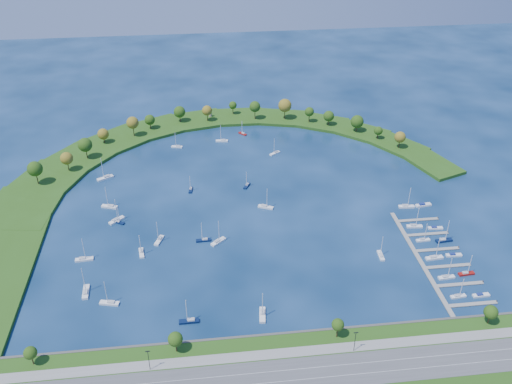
{
  "coord_description": "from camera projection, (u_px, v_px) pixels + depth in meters",
  "views": [
    {
      "loc": [
        -26.52,
        -262.22,
        170.4
      ],
      "look_at": [
        5.0,
        5.0,
        4.0
      ],
      "focal_mm": 38.63,
      "sensor_mm": 36.0,
      "label": 1
    }
  ],
  "objects": [
    {
      "name": "moored_boat_19",
      "position": [
        262.0,
        314.0,
        236.98
      ],
      "size": [
        3.7,
        9.41,
        13.47
      ],
      "rotation": [
        0.0,
        0.0,
        4.59
      ],
      "color": "white",
      "rests_on": "ground"
    },
    {
      "name": "moored_boat_0",
      "position": [
        105.0,
        177.0,
        336.44
      ],
      "size": [
        10.15,
        7.34,
        14.77
      ],
      "rotation": [
        0.0,
        0.0,
        3.65
      ],
      "color": "white",
      "rests_on": "ground"
    },
    {
      "name": "docked_boat_7",
      "position": [
        444.0,
        240.0,
        282.42
      ],
      "size": [
        8.92,
        3.24,
        12.83
      ],
      "rotation": [
        0.0,
        0.0,
        0.09
      ],
      "color": "#09183C",
      "rests_on": "ground"
    },
    {
      "name": "docked_boat_9",
      "position": [
        435.0,
        228.0,
        292.03
      ],
      "size": [
        7.88,
        2.91,
        1.57
      ],
      "rotation": [
        0.0,
        0.0,
        -0.1
      ],
      "color": "white",
      "rests_on": "ground"
    },
    {
      "name": "moored_boat_15",
      "position": [
        119.0,
        222.0,
        296.49
      ],
      "size": [
        6.68,
        5.1,
        9.84
      ],
      "rotation": [
        0.0,
        0.0,
        5.73
      ],
      "color": "#09183C",
      "rests_on": "ground"
    },
    {
      "name": "moored_boat_14",
      "position": [
        275.0,
        153.0,
        364.39
      ],
      "size": [
        7.77,
        6.34,
        11.64
      ],
      "rotation": [
        0.0,
        0.0,
        3.75
      ],
      "color": "white",
      "rests_on": "ground"
    },
    {
      "name": "moored_boat_2",
      "position": [
        243.0,
        133.0,
        389.83
      ],
      "size": [
        5.88,
        6.49,
        10.08
      ],
      "rotation": [
        0.0,
        0.0,
        2.27
      ],
      "color": "maroon",
      "rests_on": "ground"
    },
    {
      "name": "moored_boat_5",
      "position": [
        117.0,
        220.0,
        297.78
      ],
      "size": [
        8.55,
        8.12,
        13.55
      ],
      "rotation": [
        0.0,
        0.0,
        0.74
      ],
      "color": "white",
      "rests_on": "ground"
    },
    {
      "name": "breakwater_trees",
      "position": [
        213.0,
        125.0,
        377.94
      ],
      "size": [
        237.38,
        96.45,
        15.59
      ],
      "color": "#382314",
      "rests_on": "breakwater"
    },
    {
      "name": "moored_boat_13",
      "position": [
        191.0,
        189.0,
        324.99
      ],
      "size": [
        2.71,
        7.03,
        10.08
      ],
      "rotation": [
        0.0,
        0.0,
        4.59
      ],
      "color": "#09183C",
      "rests_on": "ground"
    },
    {
      "name": "docked_boat_8",
      "position": [
        414.0,
        226.0,
        293.12
      ],
      "size": [
        8.53,
        3.18,
        12.25
      ],
      "rotation": [
        0.0,
        0.0,
        -0.1
      ],
      "color": "white",
      "rests_on": "ground"
    },
    {
      "name": "moored_boat_7",
      "position": [
        177.0,
        146.0,
        372.48
      ],
      "size": [
        7.75,
        3.83,
        10.98
      ],
      "rotation": [
        0.0,
        0.0,
        2.9
      ],
      "color": "white",
      "rests_on": "ground"
    },
    {
      "name": "moored_boat_11",
      "position": [
        86.0,
        292.0,
        249.16
      ],
      "size": [
        3.14,
        9.58,
        13.91
      ],
      "rotation": [
        0.0,
        0.0,
        1.62
      ],
      "color": "white",
      "rests_on": "ground"
    },
    {
      "name": "docked_boat_4",
      "position": [
        434.0,
        257.0,
        270.27
      ],
      "size": [
        8.97,
        3.23,
        12.92
      ],
      "rotation": [
        0.0,
        0.0,
        0.09
      ],
      "color": "white",
      "rests_on": "ground"
    },
    {
      "name": "docked_boat_6",
      "position": [
        423.0,
        239.0,
        282.79
      ],
      "size": [
        7.36,
        2.41,
        10.68
      ],
      "rotation": [
        0.0,
        0.0,
        0.05
      ],
      "color": "white",
      "rests_on": "ground"
    },
    {
      "name": "moored_boat_16",
      "position": [
        222.0,
        140.0,
        380.04
      ],
      "size": [
        8.51,
        3.36,
        12.17
      ],
      "rotation": [
        0.0,
        0.0,
        3.01
      ],
      "color": "white",
      "rests_on": "ground"
    },
    {
      "name": "dock_system",
      "position": [
        434.0,
        258.0,
        270.54
      ],
      "size": [
        24.28,
        82.0,
        1.6
      ],
      "color": "gray",
      "rests_on": "ground"
    },
    {
      "name": "moored_boat_17",
      "position": [
        110.0,
        302.0,
        243.16
      ],
      "size": [
        9.02,
        4.43,
        12.78
      ],
      "rotation": [
        0.0,
        0.0,
        2.9
      ],
      "color": "white",
      "rests_on": "ground"
    },
    {
      "name": "breakwater",
      "position": [
        168.0,
        165.0,
        349.76
      ],
      "size": [
        286.74,
        247.64,
        2.0
      ],
      "color": "#2B5416",
      "rests_on": "ground"
    },
    {
      "name": "harbor_tower",
      "position": [
        211.0,
        114.0,
        410.38
      ],
      "size": [
        2.6,
        2.6,
        4.18
      ],
      "color": "gray",
      "rests_on": "breakwater"
    },
    {
      "name": "moored_boat_3",
      "position": [
        266.0,
        206.0,
        309.06
      ],
      "size": [
        8.9,
        5.71,
        12.73
      ],
      "rotation": [
        0.0,
        0.0,
        5.87
      ],
      "color": "white",
      "rests_on": "ground"
    },
    {
      "name": "docked_boat_1",
      "position": [
        481.0,
        295.0,
        247.67
      ],
      "size": [
        7.83,
        2.44,
        1.58
      ],
      "rotation": [
        0.0,
        0.0,
        0.03
      ],
      "color": "white",
      "rests_on": "ground"
    },
    {
      "name": "ground",
      "position": [
        248.0,
        203.0,
        313.75
      ],
      "size": [
        700.0,
        700.0,
        0.0
      ],
      "primitive_type": "plane",
      "color": "#06203C",
      "rests_on": "ground"
    },
    {
      "name": "moored_boat_10",
      "position": [
        218.0,
        241.0,
        281.51
      ],
      "size": [
        8.35,
        7.65,
        13.03
      ],
      "rotation": [
        0.0,
        0.0,
        0.71
      ],
      "color": "white",
      "rests_on": "ground"
    },
    {
      "name": "docked_boat_2",
      "position": [
        446.0,
        277.0,
        257.96
      ],
      "size": [
        8.06,
        2.79,
        11.64
      ],
      "rotation": [
        0.0,
        0.0,
        0.07
      ],
      "color": "white",
      "rests_on": "ground"
    },
    {
      "name": "moored_boat_9",
      "position": [
        247.0,
        185.0,
        328.92
      ],
      "size": [
        4.96,
        7.17,
        10.35
      ],
      "rotation": [
        0.0,
        0.0,
        4.24
      ],
      "color": "#09183C",
      "rests_on": "ground"
    },
    {
      "name": "moored_boat_20",
      "position": [
        141.0,
        252.0,
        273.63
      ],
      "size": [
        3.32,
        8.31,
        11.87
      ],
      "rotation": [
        0.0,
        0.0,
        4.85
      ],
      "color": "white",
      "rests_on": "ground"
    },
    {
      "name": "docked_boat_11",
      "position": [
        423.0,
        205.0,
        310.84
      ],
      "size": [
        9.49,
        3.76,
        1.88
      ],
      "rotation": [
        0.0,
        0.0,
        0.13
      ],
      "color": "white",
      "rests_on": "ground"
    },
    {
      "name": "docked_boat_0",
      "position": [
        458.0,
        296.0,
        246.97
      ],
      "size": [
        7.31,
        2.61,
        10.53
      ],
      "rotation": [
        0.0,
        0.0,
        0.09
      ],
      "color": "white",
      "rests_on": "ground"
    },
    {
      "name": "moored_boat_1",
      "position": [
        110.0,
        206.0,
        309.32
      ],
      "size": [
        9.45,
        5.33,
        13.4
      ],
      "rotation": [
        0.0,
        0.0,
        2.82
      ],
      "color": "white",
      "rests_on": "ground"
    },
    {
      "name": "moored_boat_8",
      "position": [
        204.0,
        240.0,
        282.66
      ],
      "size": [
        7.77,
        2.45,
        11.3
      ],
      "rotation": [
        0.0,
        0.0,
        3.18
      ],
      "color": "#09183C",
      "rests_on": "ground"
    },
    {
      "name": "docked_boat_5",
      "position": [
        454.0,
        255.0,
        272.36
      ],
      "size": [
        7.98,
        2.58,
        1.61
      ],
      "rotation": [
        0.0,
        0.0,
        -0.05
      ],
      "color": "white",
      "rests_on": "ground"
    },
    {
      "name": "moored_boat_4",
      "position": [
        159.0,
        240.0,
        282.52
      ],
      "size": [
        5.12,
        8.7,
        12.36
      ],
      "rotation": [
        0.0,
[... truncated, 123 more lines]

